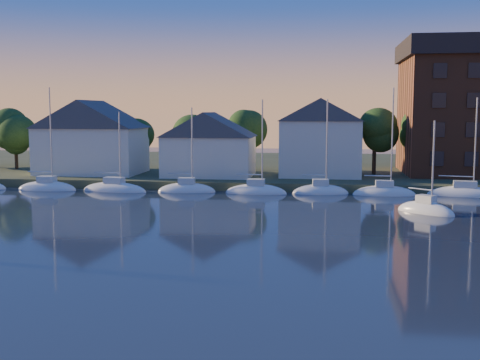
% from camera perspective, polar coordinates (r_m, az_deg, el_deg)
% --- Properties ---
extents(shoreline_land, '(160.00, 50.00, 2.00)m').
position_cam_1_polar(shoreline_land, '(93.86, 2.76, 0.91)').
color(shoreline_land, '#343C23').
rests_on(shoreline_land, ground).
extents(wooden_dock, '(120.00, 3.00, 1.00)m').
position_cam_1_polar(wooden_dock, '(71.13, 1.07, -0.90)').
color(wooden_dock, brown).
rests_on(wooden_dock, ground).
extents(clubhouse_west, '(13.65, 9.45, 9.64)m').
position_cam_1_polar(clubhouse_west, '(81.96, -13.89, 4.06)').
color(clubhouse_west, beige).
rests_on(clubhouse_west, shoreline_land).
extents(clubhouse_centre, '(11.55, 8.40, 8.08)m').
position_cam_1_polar(clubhouse_centre, '(76.51, -2.94, 3.48)').
color(clubhouse_centre, beige).
rests_on(clubhouse_centre, shoreline_land).
extents(clubhouse_east, '(10.50, 8.40, 9.80)m').
position_cam_1_polar(clubhouse_east, '(77.09, 7.64, 4.10)').
color(clubhouse_east, beige).
rests_on(clubhouse_east, shoreline_land).
extents(tree_line, '(93.40, 5.40, 8.90)m').
position_cam_1_polar(tree_line, '(81.30, 3.42, 5.10)').
color(tree_line, '#342517').
rests_on(tree_line, shoreline_land).
extents(moored_fleet, '(95.50, 2.40, 12.05)m').
position_cam_1_polar(moored_fleet, '(67.79, 4.13, -1.20)').
color(moored_fleet, silver).
rests_on(moored_fleet, ground).
extents(drifting_sailboat_right, '(5.62, 5.13, 9.51)m').
position_cam_1_polar(drifting_sailboat_right, '(57.32, 17.19, -2.92)').
color(drifting_sailboat_right, silver).
rests_on(drifting_sailboat_right, ground).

